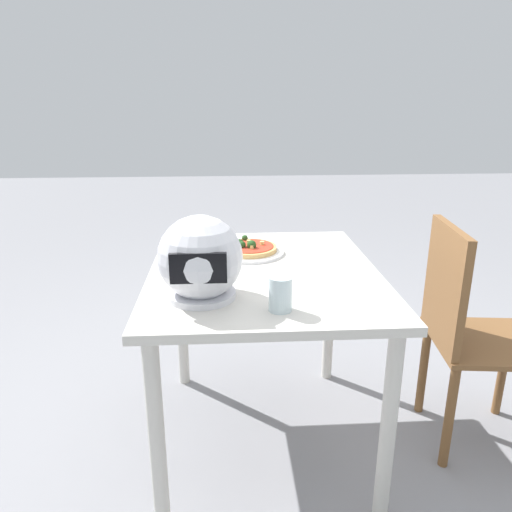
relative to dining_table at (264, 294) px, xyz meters
name	(u,v)px	position (x,y,z in m)	size (l,w,h in m)	color
ground_plane	(263,437)	(0.00, 0.00, -0.64)	(14.00, 14.00, 0.00)	gray
dining_table	(264,294)	(0.00, 0.00, 0.00)	(0.83, 1.00, 0.74)	beige
pizza_plate	(249,252)	(0.04, -0.19, 0.10)	(0.28, 0.28, 0.01)	white
pizza	(249,247)	(0.05, -0.19, 0.12)	(0.22, 0.22, 0.05)	tan
motorcycle_helmet	(200,259)	(0.22, 0.25, 0.22)	(0.26, 0.26, 0.26)	silver
drinking_glass	(281,294)	(-0.02, 0.36, 0.15)	(0.07, 0.07, 0.11)	silver
chair_side	(465,326)	(-0.78, 0.04, -0.14)	(0.44, 0.44, 0.90)	brown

